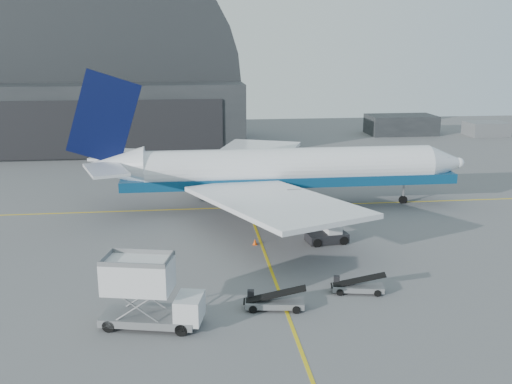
{
  "coord_description": "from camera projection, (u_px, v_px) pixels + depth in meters",
  "views": [
    {
      "loc": [
        -6.51,
        -43.82,
        18.53
      ],
      "look_at": [
        -0.22,
        9.74,
        4.5
      ],
      "focal_mm": 40.0,
      "sensor_mm": 36.0,
      "label": 1
    }
  ],
  "objects": [
    {
      "name": "hangar",
      "position": [
        104.0,
        94.0,
        105.06
      ],
      "size": [
        50.0,
        28.3,
        28.0
      ],
      "color": "black",
      "rests_on": "ground"
    },
    {
      "name": "belt_loader_b",
      "position": [
        357.0,
        286.0,
        43.74
      ],
      "size": [
        4.24,
        2.02,
        1.58
      ],
      "rotation": [
        0.0,
        0.0,
        -0.18
      ],
      "color": "slate",
      "rests_on": "ground"
    },
    {
      "name": "belt_loader_a",
      "position": [
        274.0,
        302.0,
        41.01
      ],
      "size": [
        4.59,
        2.06,
        1.72
      ],
      "rotation": [
        0.0,
        0.0,
        -0.13
      ],
      "color": "slate",
      "rests_on": "ground"
    },
    {
      "name": "distant_bldg_a",
      "position": [
        400.0,
        134.0,
        121.01
      ],
      "size": [
        14.0,
        8.0,
        4.0
      ],
      "primitive_type": "cube",
      "color": "black",
      "rests_on": "ground"
    },
    {
      "name": "pushback_tug",
      "position": [
        328.0,
        236.0,
        54.79
      ],
      "size": [
        4.1,
        2.73,
        1.78
      ],
      "rotation": [
        0.0,
        0.0,
        0.14
      ],
      "color": "black",
      "rests_on": "ground"
    },
    {
      "name": "taxi_lines",
      "position": [
        255.0,
        226.0,
        59.69
      ],
      "size": [
        80.0,
        42.12,
        0.02
      ],
      "color": "gold",
      "rests_on": "ground"
    },
    {
      "name": "traffic_cone",
      "position": [
        255.0,
        242.0,
        54.21
      ],
      "size": [
        0.41,
        0.41,
        0.59
      ],
      "color": "#E74907",
      "rests_on": "ground"
    },
    {
      "name": "catering_truck",
      "position": [
        148.0,
        293.0,
        38.09
      ],
      "size": [
        7.22,
        3.95,
        4.7
      ],
      "rotation": [
        0.0,
        0.0,
        -0.22
      ],
      "color": "slate",
      "rests_on": "ground"
    },
    {
      "name": "ground",
      "position": [
        272.0,
        273.0,
        47.52
      ],
      "size": [
        200.0,
        200.0,
        0.0
      ],
      "primitive_type": "plane",
      "color": "#565659",
      "rests_on": "ground"
    },
    {
      "name": "airliner",
      "position": [
        274.0,
        170.0,
        65.54
      ],
      "size": [
        45.96,
        44.57,
        16.13
      ],
      "color": "white",
      "rests_on": "ground"
    },
    {
      "name": "distant_bldg_b",
      "position": [
        486.0,
        135.0,
        119.08
      ],
      "size": [
        8.0,
        6.0,
        2.8
      ],
      "primitive_type": "cube",
      "color": "slate",
      "rests_on": "ground"
    }
  ]
}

